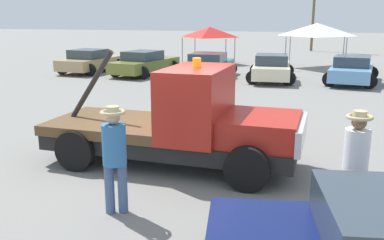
# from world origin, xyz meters

# --- Properties ---
(ground_plane) EXTENTS (160.00, 160.00, 0.00)m
(ground_plane) POSITION_xyz_m (0.00, 0.00, 0.00)
(ground_plane) COLOR gray
(tow_truck) EXTENTS (5.66, 2.31, 2.51)m
(tow_truck) POSITION_xyz_m (0.35, -0.00, 0.93)
(tow_truck) COLOR black
(tow_truck) RESTS_ON ground
(person_near_truck) EXTENTS (0.41, 0.41, 1.83)m
(person_near_truck) POSITION_xyz_m (3.72, -1.72, 1.08)
(person_near_truck) COLOR #38383D
(person_near_truck) RESTS_ON ground
(person_at_hood) EXTENTS (0.41, 0.41, 1.84)m
(person_at_hood) POSITION_xyz_m (-0.05, -2.57, 1.08)
(person_at_hood) COLOR #475B84
(person_at_hood) RESTS_ON ground
(parked_car_tan) EXTENTS (2.77, 4.40, 1.34)m
(parked_car_tan) POSITION_xyz_m (-9.86, 13.60, 0.65)
(parked_car_tan) COLOR tan
(parked_car_tan) RESTS_ON ground
(parked_car_olive) EXTENTS (2.92, 5.02, 1.34)m
(parked_car_olive) POSITION_xyz_m (-6.41, 13.56, 0.65)
(parked_car_olive) COLOR olive
(parked_car_olive) RESTS_ON ground
(parked_car_teal) EXTENTS (2.55, 4.61, 1.34)m
(parked_car_teal) POSITION_xyz_m (-2.65, 13.34, 0.65)
(parked_car_teal) COLOR #196670
(parked_car_teal) RESTS_ON ground
(parked_car_cream) EXTENTS (2.65, 4.60, 1.34)m
(parked_car_cream) POSITION_xyz_m (0.64, 13.41, 0.65)
(parked_car_cream) COLOR beige
(parked_car_cream) RESTS_ON ground
(parked_car_skyblue) EXTENTS (2.78, 4.88, 1.34)m
(parked_car_skyblue) POSITION_xyz_m (4.52, 13.78, 0.65)
(parked_car_skyblue) COLOR #669ED1
(parked_car_skyblue) RESTS_ON ground
(canopy_tent_red) EXTENTS (3.01, 3.01, 2.50)m
(canopy_tent_red) POSITION_xyz_m (-4.38, 20.05, 2.14)
(canopy_tent_red) COLOR #9E9EA3
(canopy_tent_red) RESTS_ON ground
(canopy_tent_white) EXTENTS (3.52, 3.52, 2.78)m
(canopy_tent_white) POSITION_xyz_m (2.65, 19.68, 2.39)
(canopy_tent_white) COLOR #9E9EA3
(canopy_tent_white) RESTS_ON ground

